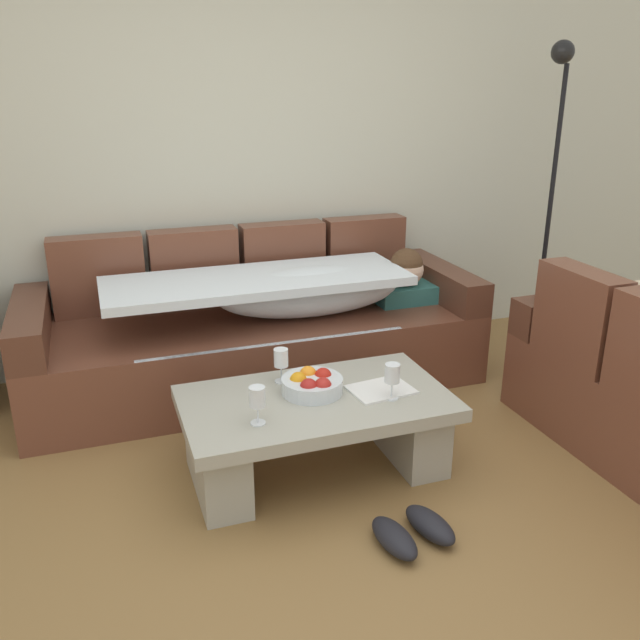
# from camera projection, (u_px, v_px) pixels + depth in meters

# --- Properties ---
(ground_plane) EXTENTS (14.00, 14.00, 0.00)m
(ground_plane) POSITION_uv_depth(u_px,v_px,m) (371.00, 545.00, 2.61)
(ground_plane) COLOR olive
(back_wall) EXTENTS (9.00, 0.10, 2.70)m
(back_wall) POSITION_uv_depth(u_px,v_px,m) (236.00, 144.00, 4.06)
(back_wall) COLOR beige
(back_wall) RESTS_ON ground_plane
(couch_along_wall) EXTENTS (2.60, 0.92, 0.88)m
(couch_along_wall) POSITION_uv_depth(u_px,v_px,m) (263.00, 330.00, 3.94)
(couch_along_wall) COLOR brown
(couch_along_wall) RESTS_ON ground_plane
(coffee_table) EXTENTS (1.20, 0.68, 0.38)m
(coffee_table) POSITION_uv_depth(u_px,v_px,m) (316.00, 425.00, 3.03)
(coffee_table) COLOR #A3A291
(coffee_table) RESTS_ON ground_plane
(fruit_bowl) EXTENTS (0.28, 0.28, 0.10)m
(fruit_bowl) POSITION_uv_depth(u_px,v_px,m) (312.00, 384.00, 3.01)
(fruit_bowl) COLOR silver
(fruit_bowl) RESTS_ON coffee_table
(wine_glass_near_left) EXTENTS (0.07, 0.07, 0.17)m
(wine_glass_near_left) POSITION_uv_depth(u_px,v_px,m) (257.00, 398.00, 2.71)
(wine_glass_near_left) COLOR silver
(wine_glass_near_left) RESTS_ON coffee_table
(wine_glass_near_right) EXTENTS (0.07, 0.07, 0.17)m
(wine_glass_near_right) POSITION_uv_depth(u_px,v_px,m) (392.00, 375.00, 2.93)
(wine_glass_near_right) COLOR silver
(wine_glass_near_right) RESTS_ON coffee_table
(wine_glass_far_back) EXTENTS (0.07, 0.07, 0.17)m
(wine_glass_far_back) POSITION_uv_depth(u_px,v_px,m) (281.00, 359.00, 3.09)
(wine_glass_far_back) COLOR silver
(wine_glass_far_back) RESTS_ON coffee_table
(open_magazine) EXTENTS (0.30, 0.24, 0.01)m
(open_magazine) POSITION_uv_depth(u_px,v_px,m) (381.00, 389.00, 3.04)
(open_magazine) COLOR white
(open_magazine) RESTS_ON coffee_table
(floor_lamp) EXTENTS (0.33, 0.31, 1.95)m
(floor_lamp) POSITION_uv_depth(u_px,v_px,m) (551.00, 179.00, 4.32)
(floor_lamp) COLOR black
(floor_lamp) RESTS_ON ground_plane
(pair_of_shoes) EXTENTS (0.33, 0.31, 0.09)m
(pair_of_shoes) POSITION_uv_depth(u_px,v_px,m) (412.00, 531.00, 2.62)
(pair_of_shoes) COLOR black
(pair_of_shoes) RESTS_ON ground_plane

